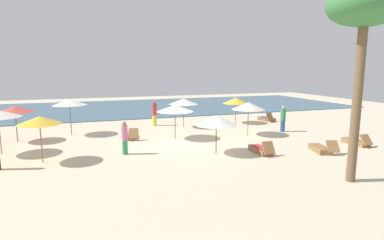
% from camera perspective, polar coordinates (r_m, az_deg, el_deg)
% --- Properties ---
extents(ground_plane, '(60.00, 60.00, 0.00)m').
position_cam_1_polar(ground_plane, '(18.28, -3.23, -4.14)').
color(ground_plane, beige).
extents(ocean_water, '(48.00, 16.00, 0.06)m').
position_cam_1_polar(ocean_water, '(34.70, -10.92, 2.21)').
color(ocean_water, '#3D6075').
rests_on(ocean_water, ground_plane).
extents(umbrella_0, '(2.10, 2.10, 2.10)m').
position_cam_1_polar(umbrella_0, '(22.71, -1.54, 3.36)').
color(umbrella_0, brown).
rests_on(umbrella_0, ground_plane).
extents(umbrella_1, '(2.09, 2.09, 2.10)m').
position_cam_1_polar(umbrella_1, '(20.93, -29.31, 1.72)').
color(umbrella_1, brown).
rests_on(umbrella_1, ground_plane).
extents(umbrella_2, '(2.11, 2.11, 2.12)m').
position_cam_1_polar(umbrella_2, '(20.35, 10.14, 2.52)').
color(umbrella_2, olive).
rests_on(umbrella_2, ground_plane).
extents(umbrella_4, '(2.01, 2.01, 2.00)m').
position_cam_1_polar(umbrella_4, '(24.65, 7.89, 3.48)').
color(umbrella_4, olive).
rests_on(umbrella_4, ground_plane).
extents(umbrella_5, '(2.12, 2.12, 2.26)m').
position_cam_1_polar(umbrella_5, '(21.54, -21.20, 2.95)').
color(umbrella_5, olive).
rests_on(umbrella_5, ground_plane).
extents(umbrella_6, '(2.23, 2.23, 2.06)m').
position_cam_1_polar(umbrella_6, '(19.00, -3.08, 2.10)').
color(umbrella_6, brown).
rests_on(umbrella_6, ground_plane).
extents(umbrella_7, '(2.07, 2.07, 1.96)m').
position_cam_1_polar(umbrella_7, '(15.72, 4.41, -0.03)').
color(umbrella_7, brown).
rests_on(umbrella_7, ground_plane).
extents(umbrella_8, '(1.92, 1.92, 2.13)m').
position_cam_1_polar(umbrella_8, '(15.73, -25.79, -0.05)').
color(umbrella_8, olive).
rests_on(umbrella_8, ground_plane).
extents(lounger_1, '(0.94, 1.73, 0.74)m').
position_cam_1_polar(lounger_1, '(26.38, 13.34, 0.21)').
color(lounger_1, brown).
rests_on(lounger_1, ground_plane).
extents(lounger_2, '(0.89, 1.73, 0.74)m').
position_cam_1_polar(lounger_2, '(19.67, -11.08, -2.82)').
color(lounger_2, olive).
rests_on(lounger_2, ground_plane).
extents(lounger_3, '(1.05, 1.78, 0.69)m').
position_cam_1_polar(lounger_3, '(17.58, 22.21, -4.82)').
color(lounger_3, olive).
rests_on(lounger_3, ground_plane).
extents(lounger_4, '(0.63, 1.67, 0.73)m').
position_cam_1_polar(lounger_4, '(16.44, 12.33, -5.26)').
color(lounger_4, olive).
rests_on(lounger_4, ground_plane).
extents(lounger_5, '(0.63, 1.70, 0.69)m').
position_cam_1_polar(lounger_5, '(20.05, 27.53, -3.50)').
color(lounger_5, olive).
rests_on(lounger_5, ground_plane).
extents(person_0, '(0.44, 0.44, 1.76)m').
position_cam_1_polar(person_0, '(22.17, 16.08, 0.23)').
color(person_0, '#2D4C8C').
rests_on(person_0, ground_plane).
extents(person_1, '(0.43, 0.43, 1.81)m').
position_cam_1_polar(person_1, '(23.69, -6.78, 1.17)').
color(person_1, yellow).
rests_on(person_1, ground_plane).
extents(person_3, '(0.43, 0.43, 1.66)m').
position_cam_1_polar(person_3, '(16.06, -12.04, -3.16)').
color(person_3, '#338C59').
rests_on(person_3, ground_plane).
extents(palm_0, '(2.62, 2.62, 7.14)m').
position_cam_1_polar(palm_0, '(13.18, 28.67, 16.69)').
color(palm_0, brown).
rests_on(palm_0, ground_plane).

